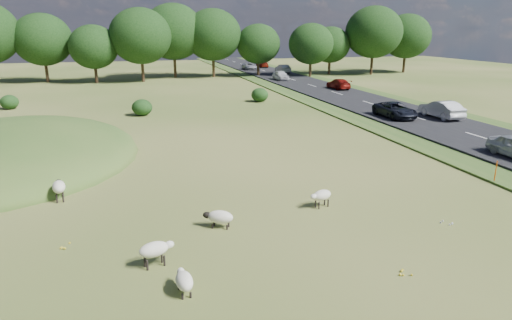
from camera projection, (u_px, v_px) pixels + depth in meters
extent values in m
plane|color=#35541A|center=(184.00, 123.00, 39.05)|extent=(160.00, 160.00, 0.00)
ellipsoid|color=#33561E|center=(7.00, 158.00, 28.56)|extent=(16.00, 20.00, 4.00)
cube|color=black|center=(344.00, 96.00, 53.42)|extent=(8.00, 150.00, 0.25)
cylinder|color=black|center=(47.00, 70.00, 67.99)|extent=(0.44, 0.44, 3.61)
ellipsoid|color=black|center=(43.00, 40.00, 66.76)|extent=(8.41, 8.41, 7.57)
cylinder|color=black|center=(96.00, 73.00, 67.30)|extent=(0.44, 0.44, 3.02)
ellipsoid|color=black|center=(93.00, 47.00, 66.27)|extent=(7.04, 7.04, 6.34)
cylinder|color=black|center=(143.00, 69.00, 68.50)|extent=(0.44, 0.44, 3.90)
ellipsoid|color=black|center=(140.00, 36.00, 67.17)|extent=(9.09, 9.09, 8.18)
cylinder|color=black|center=(175.00, 65.00, 74.37)|extent=(0.44, 0.44, 4.22)
ellipsoid|color=black|center=(173.00, 32.00, 72.94)|extent=(9.85, 9.85, 8.86)
cylinder|color=black|center=(213.00, 65.00, 75.13)|extent=(0.44, 0.44, 3.94)
ellipsoid|color=black|center=(213.00, 35.00, 73.79)|extent=(9.20, 9.20, 8.28)
cylinder|color=black|center=(258.00, 67.00, 76.29)|extent=(0.44, 0.44, 3.09)
ellipsoid|color=black|center=(258.00, 44.00, 75.24)|extent=(7.20, 7.20, 6.48)
cylinder|color=black|center=(310.00, 68.00, 75.04)|extent=(0.44, 0.44, 3.12)
ellipsoid|color=black|center=(311.00, 44.00, 73.98)|extent=(7.29, 7.29, 6.56)
cylinder|color=black|center=(329.00, 66.00, 79.90)|extent=(0.44, 0.44, 2.93)
ellipsoid|color=black|center=(330.00, 45.00, 78.90)|extent=(6.84, 6.84, 6.16)
cylinder|color=black|center=(372.00, 62.00, 79.39)|extent=(0.44, 0.44, 4.16)
ellipsoid|color=black|center=(374.00, 32.00, 77.97)|extent=(9.71, 9.71, 8.74)
cylinder|color=black|center=(404.00, 62.00, 83.22)|extent=(0.44, 0.44, 3.74)
ellipsoid|color=black|center=(406.00, 36.00, 81.95)|extent=(8.72, 8.72, 7.84)
ellipsoid|color=black|center=(142.00, 107.00, 42.17)|extent=(1.86, 1.86, 1.52)
ellipsoid|color=black|center=(260.00, 95.00, 50.12)|extent=(1.86, 1.86, 1.52)
ellipsoid|color=black|center=(9.00, 102.00, 45.53)|extent=(1.74, 1.74, 1.43)
cylinder|color=#D8590C|center=(496.00, 172.00, 23.77)|extent=(0.06, 0.06, 1.20)
ellipsoid|color=beige|center=(322.00, 195.00, 20.53)|extent=(1.05, 0.76, 0.48)
ellipsoid|color=silver|center=(314.00, 197.00, 20.25)|extent=(0.36, 0.31, 0.24)
cylinder|color=black|center=(319.00, 206.00, 20.41)|extent=(0.07, 0.07, 0.34)
cylinder|color=black|center=(315.00, 204.00, 20.60)|extent=(0.07, 0.07, 0.34)
cylinder|color=black|center=(328.00, 203.00, 20.70)|extent=(0.07, 0.07, 0.34)
cylinder|color=black|center=(325.00, 202.00, 20.89)|extent=(0.07, 0.07, 0.34)
ellipsoid|color=beige|center=(220.00, 217.00, 18.43)|extent=(1.19, 0.98, 0.54)
ellipsoid|color=black|center=(207.00, 215.00, 18.53)|extent=(0.42, 0.38, 0.27)
cylinder|color=black|center=(212.00, 226.00, 18.47)|extent=(0.08, 0.08, 0.20)
cylinder|color=black|center=(214.00, 223.00, 18.72)|extent=(0.08, 0.08, 0.20)
cylinder|color=black|center=(227.00, 227.00, 18.35)|extent=(0.08, 0.08, 0.20)
cylinder|color=black|center=(229.00, 225.00, 18.60)|extent=(0.08, 0.08, 0.20)
ellipsoid|color=beige|center=(59.00, 187.00, 21.31)|extent=(0.71, 1.16, 0.56)
ellipsoid|color=black|center=(59.00, 182.00, 21.82)|extent=(0.31, 0.39, 0.28)
cylinder|color=black|center=(57.00, 195.00, 21.67)|extent=(0.08, 0.08, 0.40)
cylinder|color=black|center=(63.00, 194.00, 21.78)|extent=(0.08, 0.08, 0.40)
cylinder|color=black|center=(57.00, 199.00, 21.11)|extent=(0.08, 0.08, 0.40)
cylinder|color=black|center=(63.00, 198.00, 21.21)|extent=(0.08, 0.08, 0.40)
ellipsoid|color=beige|center=(154.00, 249.00, 15.37)|extent=(1.13, 0.79, 0.52)
ellipsoid|color=silver|center=(169.00, 245.00, 15.63)|extent=(0.39, 0.33, 0.26)
cylinder|color=black|center=(162.00, 258.00, 15.75)|extent=(0.07, 0.07, 0.37)
cylinder|color=black|center=(164.00, 261.00, 15.54)|extent=(0.07, 0.07, 0.37)
cylinder|color=black|center=(145.00, 262.00, 15.45)|extent=(0.07, 0.07, 0.37)
cylinder|color=black|center=(147.00, 265.00, 15.24)|extent=(0.07, 0.07, 0.37)
ellipsoid|color=beige|center=(184.00, 281.00, 13.83)|extent=(0.59, 1.01, 0.50)
ellipsoid|color=silver|center=(181.00, 272.00, 14.30)|extent=(0.26, 0.33, 0.25)
cylinder|color=black|center=(179.00, 287.00, 14.14)|extent=(0.07, 0.07, 0.18)
cylinder|color=black|center=(187.00, 285.00, 14.22)|extent=(0.07, 0.07, 0.18)
cylinder|color=black|center=(183.00, 297.00, 13.63)|extent=(0.07, 0.07, 0.18)
cylinder|color=black|center=(191.00, 295.00, 13.71)|extent=(0.07, 0.07, 0.18)
imported|color=#929499|center=(283.00, 69.00, 79.57)|extent=(1.57, 4.49, 1.48)
imported|color=silver|center=(281.00, 75.00, 69.18)|extent=(1.65, 4.10, 1.40)
imported|color=silver|center=(441.00, 109.00, 39.82)|extent=(1.60, 4.59, 1.51)
imported|color=maroon|center=(338.00, 84.00, 58.94)|extent=(1.81, 4.46, 1.29)
imported|color=black|center=(395.00, 110.00, 40.00)|extent=(2.18, 4.73, 1.32)
imported|color=maroon|center=(262.00, 64.00, 91.39)|extent=(1.71, 4.19, 1.22)
imported|color=#B0B3B8|center=(249.00, 66.00, 86.58)|extent=(2.05, 4.44, 1.23)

